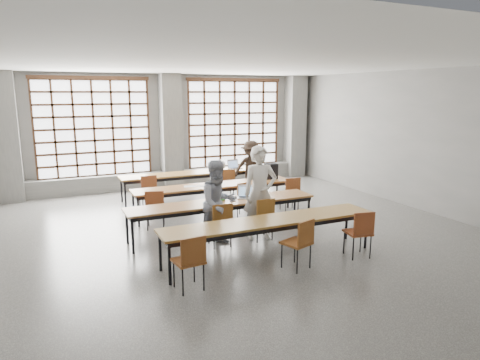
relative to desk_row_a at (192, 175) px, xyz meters
name	(u,v)px	position (x,y,z in m)	size (l,w,h in m)	color
floor	(241,235)	(-0.12, -3.55, -0.66)	(11.00, 11.00, 0.00)	#464644
ceiling	(242,63)	(-0.12, -3.55, 2.84)	(11.00, 11.00, 0.00)	silver
wall_back	(168,131)	(-0.12, 1.95, 1.09)	(10.00, 10.00, 0.00)	slate
wall_right	(423,141)	(4.88, -3.55, 1.09)	(11.00, 11.00, 0.00)	slate
column_left	(7,138)	(-4.62, 1.67, 1.09)	(0.60, 0.55, 3.50)	#595957
column_mid	(171,131)	(-0.12, 1.67, 1.09)	(0.60, 0.55, 3.50)	#595957
column_right	(295,127)	(4.38, 1.67, 1.09)	(0.60, 0.55, 3.50)	#595957
window_left	(94,129)	(-2.37, 1.87, 1.24)	(3.32, 0.12, 3.00)	white
window_right	(234,124)	(2.13, 1.87, 1.24)	(3.32, 0.12, 3.00)	white
sill_ledge	(172,178)	(-0.12, 1.75, -0.41)	(9.80, 0.35, 0.50)	#595957
desk_row_a	(192,175)	(0.00, 0.00, 0.00)	(4.00, 0.70, 0.73)	brown
desk_row_b	(214,187)	(-0.02, -1.78, 0.00)	(4.00, 0.70, 0.73)	brown
desk_row_c	(223,204)	(-0.45, -3.38, 0.00)	(4.00, 0.70, 0.73)	brown
desk_row_d	(270,223)	(-0.19, -4.93, 0.00)	(4.00, 0.70, 0.73)	brown
chair_back_left	(148,188)	(-1.40, -0.63, -0.13)	(0.43, 0.43, 0.88)	maroon
chair_back_mid	(227,181)	(0.79, -0.63, -0.13)	(0.48, 0.48, 0.88)	brown
chair_back_right	(253,178)	(1.61, -0.63, -0.13)	(0.49, 0.49, 0.88)	brown
chair_mid_left	(155,205)	(-1.65, -2.41, -0.13)	(0.52, 0.52, 0.88)	maroon
chair_mid_centre	(241,196)	(0.40, -2.41, -0.13)	(0.51, 0.52, 0.88)	brown
chair_mid_right	(291,191)	(1.77, -2.41, -0.13)	(0.46, 0.47, 0.88)	brown
chair_front_left	(221,220)	(-0.76, -4.01, -0.13)	(0.45, 0.45, 0.88)	brown
chair_front_right	(263,215)	(0.15, -4.01, -0.13)	(0.43, 0.43, 0.88)	brown
chair_near_left	(190,257)	(-1.88, -5.56, -0.13)	(0.46, 0.47, 0.88)	brown
chair_near_mid	(300,239)	(0.04, -5.56, -0.13)	(0.53, 0.53, 0.88)	brown
chair_near_right	(360,229)	(1.30, -5.56, -0.13)	(0.49, 0.49, 0.88)	maroon
student_male	(260,193)	(0.15, -3.88, 0.29)	(0.69, 0.46, 1.90)	silver
student_female	(218,203)	(-0.75, -3.88, 0.17)	(0.82, 0.64, 1.68)	#18244A
student_back	(251,169)	(1.60, -0.50, 0.14)	(1.03, 0.59, 1.60)	black
laptop_front	(246,195)	(0.12, -3.28, 0.13)	(0.46, 0.44, 0.26)	silver
laptop_back	(234,166)	(1.34, 0.11, 0.13)	(0.40, 0.35, 0.26)	#B2B2B7
mouse	(264,196)	(0.50, -3.40, 0.08)	(0.10, 0.06, 0.04)	silver
green_box	(219,198)	(-0.50, -3.30, 0.11)	(0.25, 0.09, 0.09)	#2D8934
phone	(233,201)	(-0.27, -3.48, 0.07)	(0.13, 0.06, 0.01)	black
paper_sheet_a	(190,186)	(-0.62, -1.73, 0.07)	(0.30, 0.21, 0.00)	silver
paper_sheet_b	(203,186)	(-0.32, -1.83, 0.07)	(0.30, 0.21, 0.00)	silver
paper_sheet_c	(218,184)	(0.08, -1.78, 0.07)	(0.30, 0.21, 0.00)	white
backpack	(271,171)	(1.58, -1.73, 0.27)	(0.32, 0.20, 0.40)	black
plastic_bag	(221,165)	(0.90, 0.05, 0.21)	(0.26, 0.21, 0.29)	silver
red_pouch	(188,258)	(-1.89, -5.48, -0.16)	(0.20, 0.08, 0.06)	maroon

